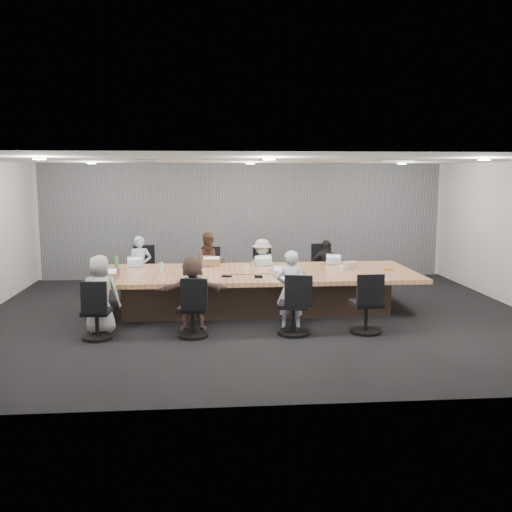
{
  "coord_description": "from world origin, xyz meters",
  "views": [
    {
      "loc": [
        -0.89,
        -10.02,
        2.57
      ],
      "look_at": [
        0.0,
        0.4,
        1.05
      ],
      "focal_mm": 40.0,
      "sensor_mm": 36.0,
      "label": 1
    }
  ],
  "objects": [
    {
      "name": "mic_left",
      "position": [
        -0.56,
        -0.01,
        0.76
      ],
      "size": [
        0.19,
        0.16,
        0.03
      ],
      "primitive_type": "cube",
      "rotation": [
        0.0,
        0.0,
        -0.32
      ],
      "color": "black",
      "rests_on": "conference_table"
    },
    {
      "name": "laptop_5",
      "position": [
        -1.14,
        -0.3,
        0.75
      ],
      "size": [
        0.32,
        0.24,
        0.02
      ],
      "primitive_type": "cube",
      "rotation": [
        0.0,
        0.0,
        -0.07
      ],
      "color": "#B2B2B7",
      "rests_on": "conference_table"
    },
    {
      "name": "person_0",
      "position": [
        -2.3,
        1.85,
        0.64
      ],
      "size": [
        0.47,
        0.31,
        1.28
      ],
      "primitive_type": "imported",
      "rotation": [
        0.0,
        0.0,
        6.26
      ],
      "color": "silver",
      "rests_on": "ground"
    },
    {
      "name": "person_5",
      "position": [
        -1.14,
        -0.85,
        0.63
      ],
      "size": [
        1.19,
        0.45,
        1.26
      ],
      "primitive_type": "imported",
      "rotation": [
        0.0,
        0.0,
        3.21
      ],
      "color": "brown",
      "rests_on": "ground"
    },
    {
      "name": "bottle_clear",
      "position": [
        -1.75,
        0.38,
        0.85
      ],
      "size": [
        0.07,
        0.07,
        0.22
      ],
      "primitive_type": "cylinder",
      "rotation": [
        0.0,
        0.0,
        0.08
      ],
      "color": "silver",
      "rests_on": "conference_table"
    },
    {
      "name": "bottle_green_right",
      "position": [
        0.68,
        0.37,
        0.86
      ],
      "size": [
        0.07,
        0.07,
        0.23
      ],
      "primitive_type": "cylinder",
      "rotation": [
        0.0,
        0.0,
        0.05
      ],
      "color": "#39743F",
      "rests_on": "conference_table"
    },
    {
      "name": "wall_back",
      "position": [
        0.0,
        4.0,
        1.4
      ],
      "size": [
        10.0,
        0.0,
        2.8
      ],
      "primitive_type": "cube",
      "rotation": [
        1.57,
        0.0,
        0.0
      ],
      "color": "beige",
      "rests_on": "ground"
    },
    {
      "name": "person_6",
      "position": [
        0.47,
        -0.85,
        0.66
      ],
      "size": [
        0.52,
        0.37,
        1.32
      ],
      "primitive_type": "imported",
      "rotation": [
        0.0,
        0.0,
        3.02
      ],
      "color": "silver",
      "rests_on": "ground"
    },
    {
      "name": "cup_white_near",
      "position": [
        1.65,
        0.45,
        0.79
      ],
      "size": [
        0.1,
        0.1,
        0.11
      ],
      "primitive_type": "cylinder",
      "rotation": [
        0.0,
        0.0,
        -0.22
      ],
      "color": "white",
      "rests_on": "conference_table"
    },
    {
      "name": "chair_0",
      "position": [
        -2.3,
        2.2,
        0.42
      ],
      "size": [
        0.63,
        0.63,
        0.84
      ],
      "primitive_type": null,
      "rotation": [
        0.0,
        0.0,
        3.25
      ],
      "color": "black",
      "rests_on": "ground"
    },
    {
      "name": "laptop_0",
      "position": [
        -2.3,
        1.3,
        0.75
      ],
      "size": [
        0.32,
        0.23,
        0.02
      ],
      "primitive_type": "cube",
      "rotation": [
        0.0,
        0.0,
        3.21
      ],
      "color": "#B2B2B7",
      "rests_on": "conference_table"
    },
    {
      "name": "chair_6",
      "position": [
        0.47,
        -1.2,
        0.4
      ],
      "size": [
        0.64,
        0.64,
        0.81
      ],
      "primitive_type": null,
      "rotation": [
        0.0,
        0.0,
        -0.19
      ],
      "color": "black",
      "rests_on": "ground"
    },
    {
      "name": "bottle_green_left",
      "position": [
        -2.65,
        1.03,
        0.87
      ],
      "size": [
        0.07,
        0.07,
        0.25
      ],
      "primitive_type": "cylinder",
      "rotation": [
        0.0,
        0.0,
        -0.06
      ],
      "color": "#39743F",
      "rests_on": "conference_table"
    },
    {
      "name": "chair_5",
      "position": [
        -1.14,
        -1.2,
        0.38
      ],
      "size": [
        0.59,
        0.59,
        0.76
      ],
      "primitive_type": null,
      "rotation": [
        0.0,
        0.0,
        -0.16
      ],
      "color": "black",
      "rests_on": "ground"
    },
    {
      "name": "chair_4",
      "position": [
        -2.63,
        -1.2,
        0.36
      ],
      "size": [
        0.52,
        0.52,
        0.72
      ],
      "primitive_type": null,
      "rotation": [
        0.0,
        0.0,
        -0.06
      ],
      "color": "black",
      "rests_on": "ground"
    },
    {
      "name": "wall_front",
      "position": [
        0.0,
        -4.0,
        1.4
      ],
      "size": [
        10.0,
        0.0,
        2.8
      ],
      "primitive_type": "cube",
      "rotation": [
        -1.57,
        0.0,
        0.0
      ],
      "color": "beige",
      "rests_on": "ground"
    },
    {
      "name": "chair_3",
      "position": [
        1.61,
        2.2,
        0.42
      ],
      "size": [
        0.63,
        0.63,
        0.84
      ],
      "primitive_type": null,
      "rotation": [
        0.0,
        0.0,
        3.27
      ],
      "color": "black",
      "rests_on": "ground"
    },
    {
      "name": "chair_7",
      "position": [
        1.66,
        -1.2,
        0.4
      ],
      "size": [
        0.55,
        0.55,
        0.8
      ],
      "primitive_type": null,
      "rotation": [
        0.0,
        0.0,
        0.02
      ],
      "color": "black",
      "rests_on": "ground"
    },
    {
      "name": "snack_packet",
      "position": [
        2.54,
        0.41,
        0.76
      ],
      "size": [
        0.18,
        0.14,
        0.04
      ],
      "primitive_type": "cube",
      "rotation": [
        0.0,
        0.0,
        -0.2
      ],
      "color": "orange",
      "rests_on": "conference_table"
    },
    {
      "name": "laptop_6",
      "position": [
        0.47,
        -0.3,
        0.75
      ],
      "size": [
        0.4,
        0.32,
        0.02
      ],
      "primitive_type": "cube",
      "rotation": [
        0.0,
        0.0,
        -0.24
      ],
      "color": "#B2B2B7",
      "rests_on": "conference_table"
    },
    {
      "name": "stapler",
      "position": [
        -0.0,
        -0.18,
        0.77
      ],
      "size": [
        0.15,
        0.07,
        0.05
      ],
      "primitive_type": "cube",
      "rotation": [
        0.0,
        0.0,
        -0.25
      ],
      "color": "black",
      "rests_on": "conference_table"
    },
    {
      "name": "person_2",
      "position": [
        0.26,
        1.85,
        0.6
      ],
      "size": [
        0.78,
        0.47,
        1.19
      ],
      "primitive_type": "imported",
      "rotation": [
        0.0,
        0.0,
        6.31
      ],
      "color": "#A0A5A0",
      "rests_on": "ground"
    },
    {
      "name": "curtain",
      "position": [
        0.0,
        3.92,
        1.4
      ],
      "size": [
        9.8,
        0.04,
        2.8
      ],
      "primitive_type": "cube",
      "color": "gray",
      "rests_on": "ground"
    },
    {
      "name": "laptop_4",
      "position": [
        -2.63,
        -0.3,
        0.75
      ],
      "size": [
        0.35,
        0.24,
        0.02
      ],
      "primitive_type": "cube",
      "rotation": [
        0.0,
        0.0,
        0.03
      ],
      "color": "#8C6647",
      "rests_on": "conference_table"
    },
    {
      "name": "mug_brown",
      "position": [
        -2.53,
        0.29,
        0.8
      ],
      "size": [
        0.13,
        0.13,
        0.12
      ],
      "primitive_type": "cylinder",
      "rotation": [
        0.0,
        0.0,
        -0.41
      ],
      "color": "brown",
      "rests_on": "conference_table"
    },
    {
      "name": "laptop_3",
      "position": [
        1.61,
        1.3,
        0.75
      ],
      "size": [
        0.33,
        0.25,
        0.02
      ],
      "primitive_type": "cube",
      "rotation": [
        0.0,
        0.0,
        2.96
      ],
      "color": "#B2B2B7",
      "rests_on": "conference_table"
    },
    {
      "name": "person_1",
      "position": [
        -0.85,
        1.85,
        0.67
      ],
      "size": [
        0.74,
        0.63,
        1.35
      ],
      "primitive_type": "imported",
      "rotation": [
        0.0,
        0.0,
        6.49
      ],
      "color": "#4A3325",
      "rests_on": "ground"
    },
    {
      "name": "person_4",
      "position": [
        -2.63,
        -0.85,
        0.64
      ],
      "size": [
        0.64,
        0.44,
        1.28
      ],
      "primitive_type": "imported",
      "rotation": [
        0.0,
        0.0,
        3.09
      ],
      "color": "#969696",
      "rests_on": "ground"
    },
    {
      "name": "laptop_1",
      "position": [
        -0.85,
        1.3,
        0.75
      ],
      "size": [
        0.39,
        0.29,
        0.02
      ],
      "primitive_type": "cube",
      "rotation": [
        0.0,
        0.0,
        3.0
      ],
      "color": "#8C6647",
      "rests_on": "conference_table"
    },
    {
      "name": "chair_1",
      "position": [
        -0.85,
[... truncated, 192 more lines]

